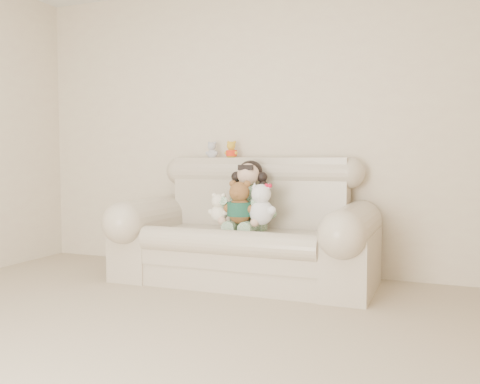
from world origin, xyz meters
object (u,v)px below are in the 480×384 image
(white_cat, at_px, (262,200))
(seated_child, at_px, (249,195))
(sofa, at_px, (244,220))
(brown_teddy, at_px, (240,198))
(cream_teddy, at_px, (219,205))

(white_cat, bearing_deg, seated_child, 119.47)
(sofa, relative_size, white_cat, 5.41)
(seated_child, xyz_separation_m, white_cat, (0.18, -0.19, -0.02))
(seated_child, distance_m, brown_teddy, 0.20)
(seated_child, height_order, white_cat, seated_child)
(seated_child, distance_m, cream_teddy, 0.28)
(brown_teddy, xyz_separation_m, cream_teddy, (-0.19, 0.01, -0.06))
(seated_child, xyz_separation_m, brown_teddy, (-0.00, -0.20, -0.01))
(sofa, xyz_separation_m, cream_teddy, (-0.18, -0.10, 0.12))
(sofa, relative_size, seated_child, 3.54)
(sofa, height_order, white_cat, sofa)
(sofa, relative_size, cream_teddy, 7.54)
(sofa, xyz_separation_m, brown_teddy, (0.01, -0.12, 0.19))
(seated_child, bearing_deg, white_cat, -48.06)
(brown_teddy, height_order, cream_teddy, brown_teddy)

